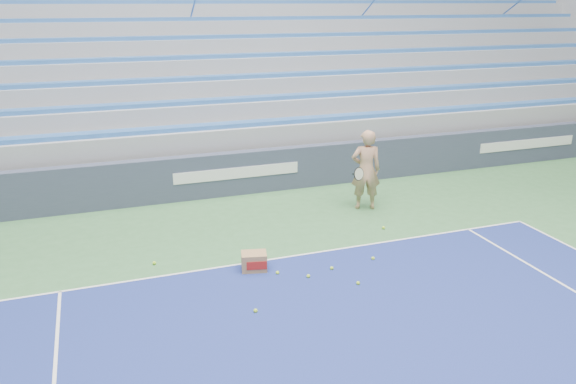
# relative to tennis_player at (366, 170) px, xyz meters

# --- Properties ---
(sponsor_barrier) EXTENTS (30.00, 0.32, 1.10)m
(sponsor_barrier) POSITION_rel_tennis_player_xyz_m (-2.60, 2.04, -0.40)
(sponsor_barrier) COLOR #363D53
(sponsor_barrier) RESTS_ON ground
(bleachers) EXTENTS (31.00, 9.15, 7.30)m
(bleachers) POSITION_rel_tennis_player_xyz_m (-2.60, 7.76, 1.41)
(bleachers) COLOR #93959B
(bleachers) RESTS_ON ground
(tennis_player) EXTENTS (1.00, 0.93, 1.90)m
(tennis_player) POSITION_rel_tennis_player_xyz_m (0.00, 0.00, 0.00)
(tennis_player) COLOR tan
(tennis_player) RESTS_ON ground
(ball_box) EXTENTS (0.52, 0.44, 0.34)m
(ball_box) POSITION_rel_tennis_player_xyz_m (-3.38, -2.26, -0.78)
(ball_box) COLOR #9A734A
(ball_box) RESTS_ON ground
(tennis_ball_0) EXTENTS (0.07, 0.07, 0.07)m
(tennis_ball_0) POSITION_rel_tennis_player_xyz_m (-5.08, -1.42, -0.92)
(tennis_ball_0) COLOR #B3E52E
(tennis_ball_0) RESTS_ON ground
(tennis_ball_1) EXTENTS (0.07, 0.07, 0.07)m
(tennis_ball_1) POSITION_rel_tennis_player_xyz_m (-1.13, -2.61, -0.92)
(tennis_ball_1) COLOR #B3E52E
(tennis_ball_1) RESTS_ON ground
(tennis_ball_2) EXTENTS (0.07, 0.07, 0.07)m
(tennis_ball_2) POSITION_rel_tennis_player_xyz_m (-2.56, -2.87, -0.92)
(tennis_ball_2) COLOR #B3E52E
(tennis_ball_2) RESTS_ON ground
(tennis_ball_3) EXTENTS (0.07, 0.07, 0.07)m
(tennis_ball_3) POSITION_rel_tennis_player_xyz_m (-3.78, -3.69, -0.92)
(tennis_ball_3) COLOR #B3E52E
(tennis_ball_3) RESTS_ON ground
(tennis_ball_4) EXTENTS (0.07, 0.07, 0.07)m
(tennis_ball_4) POSITION_rel_tennis_player_xyz_m (-1.84, -3.41, -0.92)
(tennis_ball_4) COLOR #B3E52E
(tennis_ball_4) RESTS_ON ground
(tennis_ball_5) EXTENTS (0.07, 0.07, 0.07)m
(tennis_ball_5) POSITION_rel_tennis_player_xyz_m (-3.03, -2.56, -0.92)
(tennis_ball_5) COLOR #B3E52E
(tennis_ball_5) RESTS_ON ground
(tennis_ball_6) EXTENTS (0.07, 0.07, 0.07)m
(tennis_ball_6) POSITION_rel_tennis_player_xyz_m (-2.04, -2.73, -0.92)
(tennis_ball_6) COLOR #B3E52E
(tennis_ball_6) RESTS_ON ground
(tennis_ball_7) EXTENTS (0.07, 0.07, 0.07)m
(tennis_ball_7) POSITION_rel_tennis_player_xyz_m (-0.19, -1.31, -0.92)
(tennis_ball_7) COLOR #B3E52E
(tennis_ball_7) RESTS_ON ground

